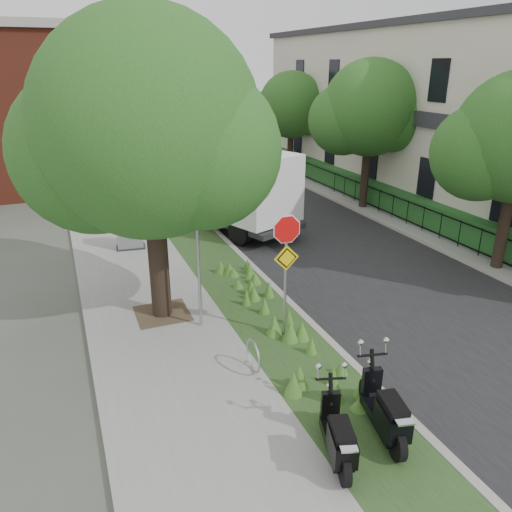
{
  "coord_description": "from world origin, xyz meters",
  "views": [
    {
      "loc": [
        -6.09,
        -9.27,
        6.44
      ],
      "look_at": [
        -1.19,
        3.02,
        1.3
      ],
      "focal_mm": 35.0,
      "sensor_mm": 36.0,
      "label": 1
    }
  ],
  "objects_px": {
    "scooter_far": "(387,417)",
    "sign_assembly": "(286,251)",
    "scooter_near": "(339,442)",
    "utility_cabinet": "(129,231)",
    "box_truck": "(232,186)"
  },
  "relations": [
    {
      "from": "scooter_far",
      "to": "sign_assembly",
      "type": "bearing_deg",
      "value": 91.76
    },
    {
      "from": "scooter_far",
      "to": "scooter_near",
      "type": "bearing_deg",
      "value": -170.25
    },
    {
      "from": "scooter_near",
      "to": "utility_cabinet",
      "type": "bearing_deg",
      "value": 97.83
    },
    {
      "from": "sign_assembly",
      "to": "box_truck",
      "type": "height_order",
      "value": "sign_assembly"
    },
    {
      "from": "box_truck",
      "to": "utility_cabinet",
      "type": "bearing_deg",
      "value": -166.22
    },
    {
      "from": "scooter_near",
      "to": "utility_cabinet",
      "type": "distance_m",
      "value": 12.1
    },
    {
      "from": "sign_assembly",
      "to": "scooter_near",
      "type": "height_order",
      "value": "sign_assembly"
    },
    {
      "from": "scooter_near",
      "to": "scooter_far",
      "type": "xyz_separation_m",
      "value": [
        1.08,
        0.19,
        0.03
      ]
    },
    {
      "from": "sign_assembly",
      "to": "scooter_near",
      "type": "bearing_deg",
      "value": -102.83
    },
    {
      "from": "box_truck",
      "to": "utility_cabinet",
      "type": "xyz_separation_m",
      "value": [
        -4.32,
        -1.06,
        -1.05
      ]
    },
    {
      "from": "sign_assembly",
      "to": "utility_cabinet",
      "type": "bearing_deg",
      "value": 108.56
    },
    {
      "from": "sign_assembly",
      "to": "utility_cabinet",
      "type": "distance_m",
      "value": 8.34
    },
    {
      "from": "sign_assembly",
      "to": "scooter_far",
      "type": "bearing_deg",
      "value": -88.24
    },
    {
      "from": "sign_assembly",
      "to": "scooter_near",
      "type": "distance_m",
      "value": 4.68
    },
    {
      "from": "sign_assembly",
      "to": "scooter_far",
      "type": "height_order",
      "value": "sign_assembly"
    }
  ]
}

